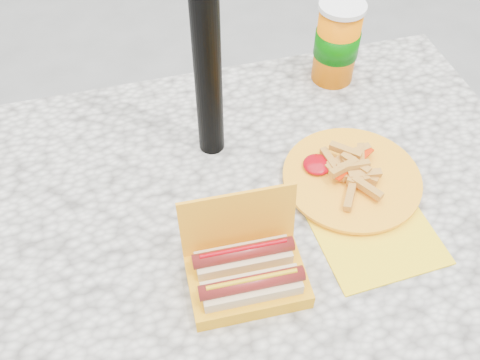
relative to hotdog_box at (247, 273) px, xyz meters
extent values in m
cube|color=beige|center=(0.02, 0.16, -0.06)|extent=(1.20, 0.80, 0.05)
cylinder|color=black|center=(-0.48, 0.46, -0.43)|extent=(0.07, 0.07, 0.70)
cylinder|color=black|center=(0.52, 0.46, -0.43)|extent=(0.07, 0.07, 0.70)
cube|color=orange|center=(0.00, -0.01, -0.02)|extent=(0.19, 0.13, 0.03)
cube|color=orange|center=(0.00, 0.06, 0.06)|extent=(0.19, 0.03, 0.12)
cube|color=tan|center=(0.00, -0.03, 0.00)|extent=(0.16, 0.05, 0.04)
cylinder|color=maroon|center=(0.00, -0.03, 0.02)|extent=(0.16, 0.03, 0.02)
cylinder|color=#D2990C|center=(0.00, -0.03, 0.04)|extent=(0.14, 0.01, 0.01)
cube|color=tan|center=(0.00, 0.02, 0.00)|extent=(0.16, 0.05, 0.04)
cylinder|color=maroon|center=(0.00, 0.02, 0.02)|extent=(0.16, 0.03, 0.02)
cylinder|color=#94010A|center=(0.00, 0.02, 0.04)|extent=(0.14, 0.01, 0.01)
cube|color=yellow|center=(0.24, 0.04, -0.03)|extent=(0.21, 0.21, 0.00)
cylinder|color=orange|center=(0.25, 0.16, -0.02)|extent=(0.25, 0.25, 0.01)
cylinder|color=orange|center=(0.25, 0.16, -0.02)|extent=(0.26, 0.26, 0.01)
cube|color=gold|center=(0.25, 0.16, 0.00)|extent=(0.03, 0.06, 0.02)
cube|color=gold|center=(0.23, 0.17, -0.01)|extent=(0.04, 0.06, 0.01)
cube|color=gold|center=(0.25, 0.16, 0.00)|extent=(0.05, 0.06, 0.01)
cube|color=gold|center=(0.25, 0.20, 0.01)|extent=(0.05, 0.05, 0.01)
cube|color=gold|center=(0.25, 0.16, 0.01)|extent=(0.06, 0.02, 0.02)
cube|color=gold|center=(0.26, 0.17, 0.01)|extent=(0.04, 0.06, 0.02)
cube|color=gold|center=(0.26, 0.11, 0.00)|extent=(0.04, 0.06, 0.01)
cube|color=gold|center=(0.23, 0.19, -0.01)|extent=(0.06, 0.04, 0.02)
cube|color=gold|center=(0.25, 0.16, -0.01)|extent=(0.06, 0.03, 0.02)
cube|color=gold|center=(0.26, 0.16, 0.00)|extent=(0.02, 0.06, 0.02)
cube|color=gold|center=(0.23, 0.16, 0.01)|extent=(0.06, 0.03, 0.01)
cube|color=gold|center=(0.27, 0.20, 0.00)|extent=(0.06, 0.03, 0.02)
cube|color=gold|center=(0.28, 0.19, 0.00)|extent=(0.04, 0.06, 0.02)
cube|color=gold|center=(0.22, 0.20, 0.00)|extent=(0.02, 0.06, 0.01)
cube|color=gold|center=(0.25, 0.18, -0.01)|extent=(0.04, 0.06, 0.02)
cube|color=gold|center=(0.27, 0.14, 0.00)|extent=(0.06, 0.02, 0.02)
cube|color=gold|center=(0.26, 0.15, -0.01)|extent=(0.06, 0.05, 0.02)
cube|color=gold|center=(0.22, 0.11, -0.01)|extent=(0.05, 0.06, 0.02)
cube|color=gold|center=(0.24, 0.15, -0.01)|extent=(0.06, 0.03, 0.01)
ellipsoid|color=#94010A|center=(0.19, 0.20, -0.01)|extent=(0.05, 0.05, 0.02)
cube|color=red|center=(0.26, 0.17, 0.00)|extent=(0.10, 0.06, 0.00)
cylinder|color=#FF7400|center=(0.33, 0.46, 0.05)|extent=(0.09, 0.09, 0.17)
cylinder|color=#015C01|center=(0.33, 0.46, 0.06)|extent=(0.10, 0.10, 0.06)
cylinder|color=white|center=(0.33, 0.46, 0.15)|extent=(0.10, 0.10, 0.01)
camera|label=1|loc=(-0.13, -0.42, 0.74)|focal=40.00mm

